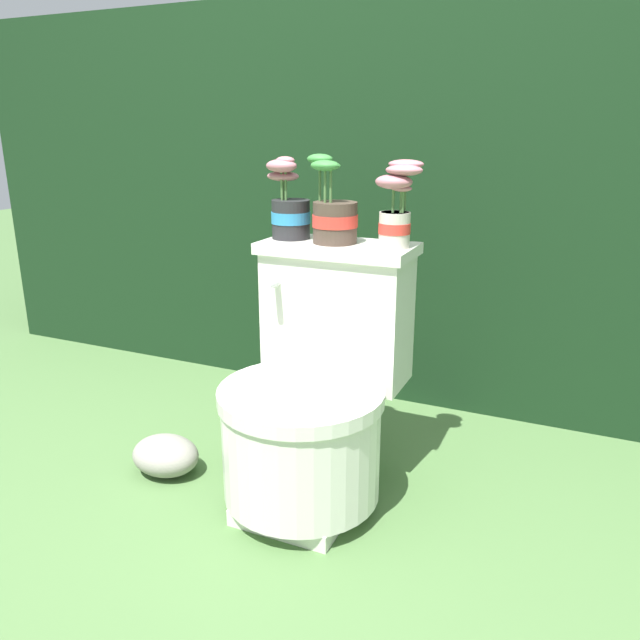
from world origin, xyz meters
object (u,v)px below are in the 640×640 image
Objects in this scene: toilet at (314,396)px; potted_plant_left at (289,209)px; garden_stone at (166,455)px; potted_plant_middle at (397,207)px; potted_plant_midleft at (334,215)px.

potted_plant_left reaches higher than toilet.
toilet is 3.31× the size of garden_stone.
garden_stone is (-0.60, -0.24, -0.72)m from potted_plant_middle.
potted_plant_midleft is (0.14, -0.02, -0.01)m from potted_plant_left.
potted_plant_middle is (0.17, 0.00, 0.03)m from potted_plant_midleft.
garden_stone is at bearing -138.40° from potted_plant_left.
potted_plant_left reaches higher than potted_plant_middle.
potted_plant_midleft is 1.05× the size of potted_plant_middle.
toilet is at bearing 11.74° from garden_stone.
toilet is at bearing -86.23° from potted_plant_midleft.
potted_plant_midleft is 1.14× the size of garden_stone.
potted_plant_midleft reaches higher than potted_plant_middle.
toilet is at bearing -47.45° from potted_plant_left.
potted_plant_left reaches higher than garden_stone.
potted_plant_middle is (0.16, 0.15, 0.49)m from toilet.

